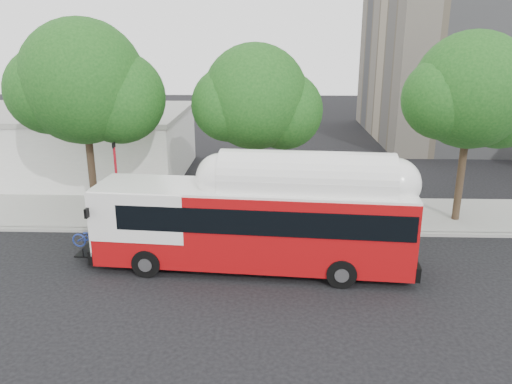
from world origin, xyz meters
TOP-DOWN VIEW (x-y plane):
  - ground at (0.00, 0.00)m, footprint 120.00×120.00m
  - sidewalk at (0.00, 6.50)m, footprint 60.00×5.00m
  - curb_strip at (0.00, 3.90)m, footprint 60.00×0.30m
  - red_curb_segment at (-3.00, 3.90)m, footprint 10.00×0.32m
  - street_tree_left at (-8.53, 5.56)m, footprint 6.67×5.80m
  - street_tree_mid at (-0.59, 6.06)m, footprint 5.75×5.00m
  - street_tree_right at (9.44, 5.86)m, footprint 6.21×5.40m
  - low_commercial_bldg at (-14.00, 14.00)m, footprint 16.20×10.20m
  - transit_bus at (-0.81, 0.30)m, footprint 13.25×3.67m
  - signal_pole at (-7.51, 4.59)m, footprint 0.12×0.39m

SIDE VIEW (x-z plane):
  - ground at x=0.00m, z-range 0.00..0.00m
  - sidewalk at x=0.00m, z-range 0.00..0.15m
  - curb_strip at x=0.00m, z-range 0.00..0.15m
  - red_curb_segment at x=-3.00m, z-range 0.00..0.16m
  - transit_bus at x=-0.81m, z-range -0.13..3.75m
  - signal_pole at x=-7.51m, z-range 0.05..4.21m
  - low_commercial_bldg at x=-14.00m, z-range 0.03..4.28m
  - street_tree_mid at x=-0.59m, z-range 1.60..10.22m
  - street_tree_right at x=9.44m, z-range 1.67..10.85m
  - street_tree_left at x=-8.53m, z-range 1.73..11.47m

